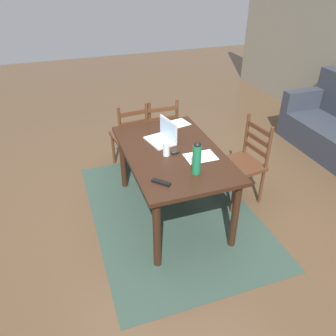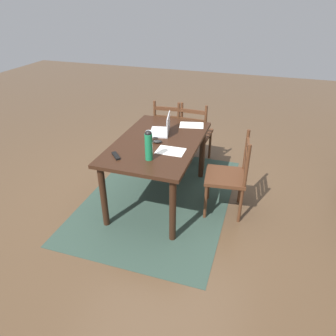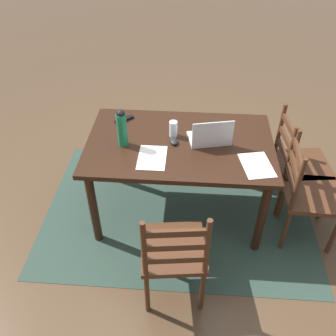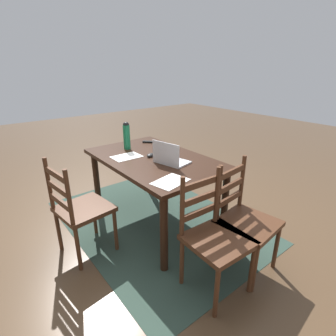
% 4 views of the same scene
% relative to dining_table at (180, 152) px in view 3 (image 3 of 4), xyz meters
% --- Properties ---
extents(ground_plane, '(14.00, 14.00, 0.00)m').
position_rel_dining_table_xyz_m(ground_plane, '(0.00, 0.00, -0.67)').
color(ground_plane, brown).
extents(area_rug, '(2.40, 1.69, 0.01)m').
position_rel_dining_table_xyz_m(area_rug, '(0.00, 0.00, -0.67)').
color(area_rug, '#2D4238').
rests_on(area_rug, ground).
extents(dining_table, '(1.48, 0.92, 0.77)m').
position_rel_dining_table_xyz_m(dining_table, '(0.00, 0.00, 0.00)').
color(dining_table, black).
rests_on(dining_table, ground).
extents(chair_left_near, '(0.49, 0.49, 0.95)m').
position_rel_dining_table_xyz_m(chair_left_near, '(-1.03, -0.18, -0.21)').
color(chair_left_near, '#4C2B19').
rests_on(chair_left_near, ground).
extents(chair_left_far, '(0.46, 0.46, 0.95)m').
position_rel_dining_table_xyz_m(chair_left_far, '(-1.03, 0.18, -0.21)').
color(chair_left_far, '#4C2B19').
rests_on(chair_left_far, ground).
extents(chair_far_head, '(0.49, 0.49, 0.95)m').
position_rel_dining_table_xyz_m(chair_far_head, '(-0.00, 0.83, -0.21)').
color(chair_far_head, '#4C2B19').
rests_on(chair_far_head, ground).
extents(laptop, '(0.36, 0.28, 0.23)m').
position_rel_dining_table_xyz_m(laptop, '(-0.24, -0.02, 0.16)').
color(laptop, silver).
rests_on(laptop, dining_table).
extents(water_bottle, '(0.08, 0.08, 0.31)m').
position_rel_dining_table_xyz_m(water_bottle, '(0.44, 0.06, 0.26)').
color(water_bottle, '#197247').
rests_on(water_bottle, dining_table).
extents(drinking_glass, '(0.07, 0.07, 0.13)m').
position_rel_dining_table_xyz_m(drinking_glass, '(0.06, -0.09, 0.17)').
color(drinking_glass, silver).
rests_on(drinking_glass, dining_table).
extents(computer_mouse, '(0.09, 0.11, 0.03)m').
position_rel_dining_table_xyz_m(computer_mouse, '(0.05, 0.01, 0.12)').
color(computer_mouse, black).
rests_on(computer_mouse, dining_table).
extents(tv_remote, '(0.15, 0.15, 0.02)m').
position_rel_dining_table_xyz_m(tv_remote, '(0.49, -0.28, 0.11)').
color(tv_remote, black).
rests_on(tv_remote, dining_table).
extents(paper_stack_left, '(0.27, 0.33, 0.00)m').
position_rel_dining_table_xyz_m(paper_stack_left, '(-0.58, 0.25, 0.10)').
color(paper_stack_left, white).
rests_on(paper_stack_left, dining_table).
extents(paper_stack_right, '(0.21, 0.30, 0.00)m').
position_rel_dining_table_xyz_m(paper_stack_right, '(0.20, 0.21, 0.10)').
color(paper_stack_right, white).
rests_on(paper_stack_right, dining_table).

